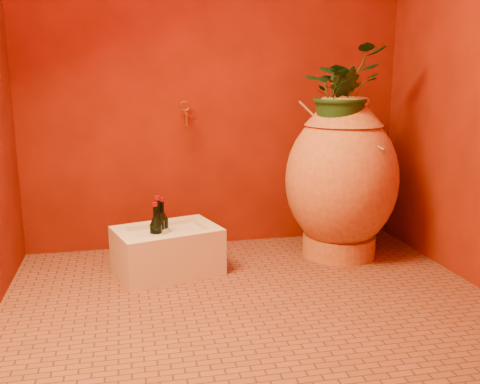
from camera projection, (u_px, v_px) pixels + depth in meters
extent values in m
plane|color=brown|center=(251.00, 300.00, 2.74)|extent=(2.50, 2.50, 0.00)
cube|color=#591305|center=(215.00, 56.00, 3.43)|extent=(2.50, 0.02, 2.50)
cylinder|color=#D38A3B|center=(339.00, 245.00, 3.43)|extent=(0.53, 0.53, 0.13)
ellipsoid|color=#D38A3B|center=(341.00, 180.00, 3.33)|extent=(0.81, 0.81, 0.88)
cone|color=#D38A3B|center=(344.00, 114.00, 3.25)|extent=(0.56, 0.56, 0.13)
torus|color=#D38A3B|center=(345.00, 102.00, 3.23)|extent=(0.34, 0.34, 0.05)
cylinder|color=olive|center=(334.00, 136.00, 3.21)|extent=(0.37, 0.30, 0.41)
cylinder|color=olive|center=(348.00, 130.00, 3.15)|extent=(0.30, 0.37, 0.20)
cylinder|color=olive|center=(364.00, 126.00, 3.21)|extent=(0.11, 0.40, 0.19)
cube|color=beige|center=(167.00, 253.00, 3.10)|extent=(0.66, 0.53, 0.24)
cube|color=beige|center=(164.00, 223.00, 3.22)|extent=(0.57, 0.23, 0.03)
cube|color=beige|center=(169.00, 238.00, 2.92)|extent=(0.57, 0.23, 0.03)
cube|color=beige|center=(122.00, 233.00, 3.02)|extent=(0.14, 0.25, 0.03)
cube|color=beige|center=(210.00, 228.00, 3.13)|extent=(0.14, 0.25, 0.03)
cylinder|color=black|center=(156.00, 239.00, 3.00)|extent=(0.07, 0.07, 0.16)
cone|color=black|center=(156.00, 221.00, 2.98)|extent=(0.07, 0.07, 0.05)
cylinder|color=black|center=(155.00, 211.00, 2.97)|extent=(0.02, 0.02, 0.06)
cylinder|color=maroon|center=(155.00, 204.00, 2.96)|extent=(0.03, 0.03, 0.02)
cylinder|color=silver|center=(156.00, 239.00, 3.00)|extent=(0.07, 0.07, 0.07)
cylinder|color=black|center=(163.00, 234.00, 3.09)|extent=(0.07, 0.07, 0.17)
cone|color=black|center=(162.00, 216.00, 3.06)|extent=(0.07, 0.07, 0.05)
cylinder|color=black|center=(162.00, 206.00, 3.05)|extent=(0.02, 0.02, 0.07)
cylinder|color=maroon|center=(161.00, 199.00, 3.04)|extent=(0.03, 0.03, 0.02)
cylinder|color=silver|center=(163.00, 234.00, 3.09)|extent=(0.07, 0.07, 0.07)
cylinder|color=black|center=(159.00, 235.00, 3.04)|extent=(0.07, 0.07, 0.18)
cone|color=black|center=(158.00, 216.00, 3.01)|extent=(0.07, 0.07, 0.05)
cylinder|color=black|center=(158.00, 206.00, 3.00)|extent=(0.03, 0.03, 0.07)
cylinder|color=maroon|center=(157.00, 198.00, 2.99)|extent=(0.03, 0.03, 0.02)
cylinder|color=silver|center=(159.00, 235.00, 3.04)|extent=(0.08, 0.08, 0.08)
cylinder|color=#A56C26|center=(185.00, 113.00, 3.40)|extent=(0.02, 0.13, 0.02)
cylinder|color=#A56C26|center=(186.00, 120.00, 3.34)|extent=(0.02, 0.02, 0.07)
torus|color=#A56C26|center=(185.00, 106.00, 3.39)|extent=(0.07, 0.01, 0.07)
cylinder|color=#A56C26|center=(185.00, 110.00, 3.39)|extent=(0.01, 0.01, 0.05)
imported|color=#163F18|center=(342.00, 91.00, 3.20)|extent=(0.63, 0.59, 0.54)
imported|color=#163F18|center=(339.00, 101.00, 3.18)|extent=(0.29, 0.27, 0.41)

